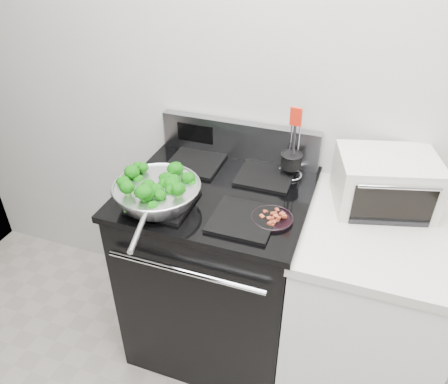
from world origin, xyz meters
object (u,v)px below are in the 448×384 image
at_px(gas_range, 218,268).
at_px(bacon_plate, 272,216).
at_px(skillet, 157,192).
at_px(toaster_oven, 385,182).
at_px(utensil_holder, 291,164).

relative_size(gas_range, bacon_plate, 6.83).
distance_m(gas_range, skillet, 0.58).
bearing_deg(gas_range, skillet, -136.32).
bearing_deg(toaster_oven, utensil_holder, 158.25).
relative_size(bacon_plate, utensil_holder, 0.50).
distance_m(bacon_plate, utensil_holder, 0.34).
bearing_deg(gas_range, toaster_oven, 13.83).
height_order(gas_range, toaster_oven, toaster_oven).
bearing_deg(toaster_oven, skillet, -173.08).
bearing_deg(utensil_holder, bacon_plate, -82.23).
height_order(bacon_plate, utensil_holder, utensil_holder).
distance_m(skillet, toaster_oven, 0.92).
xyz_separation_m(skillet, toaster_oven, (0.85, 0.34, 0.03)).
height_order(skillet, utensil_holder, utensil_holder).
bearing_deg(bacon_plate, skillet, -173.85).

